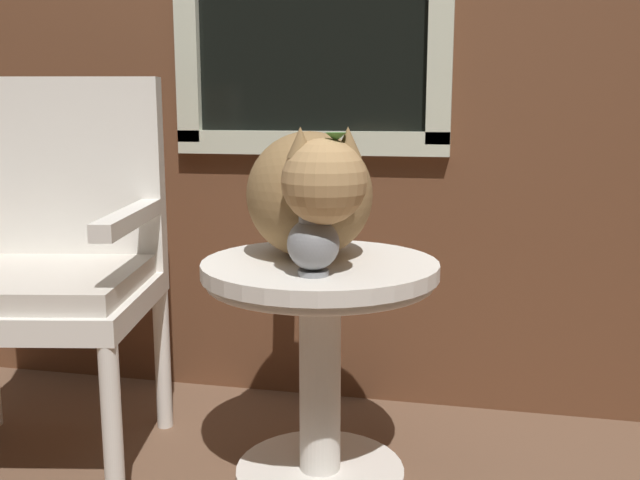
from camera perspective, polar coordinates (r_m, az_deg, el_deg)
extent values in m
cube|color=beige|center=(2.13, -0.84, 7.79)|extent=(0.82, 0.03, 0.07)
cylinder|color=silver|center=(1.84, 0.00, -18.18)|extent=(0.41, 0.41, 0.03)
cylinder|color=silver|center=(1.73, 0.00, -10.70)|extent=(0.10, 0.10, 0.48)
cylinder|color=silver|center=(1.65, 0.00, -2.30)|extent=(0.55, 0.55, 0.03)
torus|color=silver|center=(1.66, 0.00, -3.22)|extent=(0.53, 0.53, 0.02)
cylinder|color=silver|center=(1.67, -16.30, -14.60)|extent=(0.04, 0.04, 0.40)
cylinder|color=silver|center=(2.08, -12.51, -9.32)|extent=(0.04, 0.04, 0.40)
cube|color=silver|center=(1.88, -21.81, -4.62)|extent=(0.63, 0.60, 0.06)
cube|color=beige|center=(1.87, -21.92, -2.99)|extent=(0.58, 0.55, 0.05)
cube|color=silver|center=(2.04, -19.95, 4.87)|extent=(0.54, 0.16, 0.52)
cube|color=silver|center=(1.76, -14.92, 1.76)|extent=(0.14, 0.47, 0.04)
ellipsoid|color=olive|center=(1.68, -0.85, 3.66)|extent=(0.39, 0.41, 0.30)
sphere|color=tan|center=(1.47, 0.34, 4.72)|extent=(0.18, 0.18, 0.18)
cone|color=olive|center=(1.46, -1.59, 7.84)|extent=(0.06, 0.06, 0.06)
cone|color=olive|center=(1.47, 2.26, 7.87)|extent=(0.06, 0.06, 0.06)
cylinder|color=olive|center=(1.91, -1.81, 1.78)|extent=(0.17, 0.29, 0.07)
cylinder|color=gray|center=(1.51, -0.54, -2.62)|extent=(0.07, 0.07, 0.01)
ellipsoid|color=gray|center=(1.50, -0.54, -0.32)|extent=(0.11, 0.11, 0.11)
cylinder|color=gray|center=(1.49, -0.55, 2.10)|extent=(0.06, 0.06, 0.04)
torus|color=gray|center=(1.48, -0.55, 2.94)|extent=(0.08, 0.08, 0.01)
cylinder|color=#47893D|center=(1.47, 0.35, 5.57)|extent=(0.05, 0.01, 0.14)
cone|color=#47893D|center=(1.46, 1.29, 8.25)|extent=(0.04, 0.04, 0.02)
cylinder|color=#47893D|center=(1.48, -0.31, 4.65)|extent=(0.02, 0.01, 0.09)
cone|color=#47893D|center=(1.48, -0.08, 6.37)|extent=(0.04, 0.04, 0.02)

